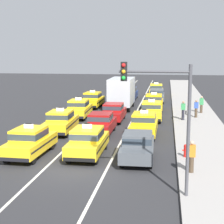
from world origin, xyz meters
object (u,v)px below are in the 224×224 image
(taxi_right_third, at_px, (151,110))
(pedestrian_near_crosswalk, at_px, (196,109))
(sedan_center_third, at_px, (113,112))
(traffic_light_pole, at_px, (165,107))
(taxi_left_second, at_px, (61,121))
(taxi_left_nearest, at_px, (30,141))
(taxi_left_fourth, at_px, (93,99))
(box_truck_center_fourth, at_px, (123,92))
(taxi_center_nearest, at_px, (88,141))
(taxi_right_sixth, at_px, (156,90))
(sedan_right_nearest, at_px, (138,145))
(taxi_right_fourth, at_px, (154,102))
(taxi_right_second, at_px, (144,124))
(pedestrian_by_storefront, at_px, (183,111))
(pedestrian_mid_block, at_px, (201,104))
(sedan_center_second, at_px, (101,123))
(pedestrian_trailing, at_px, (192,156))
(sedan_right_fifth, at_px, (157,95))
(taxi_left_third, at_px, (79,108))
(fire_hydrant, at_px, (186,150))
(sedan_center_fifth, at_px, (130,93))

(taxi_right_third, bearing_deg, pedestrian_near_crosswalk, 16.37)
(sedan_center_third, distance_m, traffic_light_pole, 17.23)
(taxi_left_second, bearing_deg, taxi_left_nearest, -90.11)
(taxi_left_fourth, height_order, box_truck_center_fourth, box_truck_center_fourth)
(taxi_center_nearest, bearing_deg, taxi_right_sixth, 84.18)
(sedan_right_nearest, xyz_separation_m, taxi_right_third, (0.23, 12.28, 0.03))
(box_truck_center_fourth, relative_size, taxi_right_fourth, 1.53)
(taxi_right_second, bearing_deg, taxi_left_fourth, 116.48)
(taxi_left_second, distance_m, pedestrian_by_storefront, 10.91)
(pedestrian_mid_block, relative_size, traffic_light_pole, 0.29)
(taxi_right_sixth, bearing_deg, taxi_right_third, -89.58)
(sedan_center_third, relative_size, taxi_right_sixth, 0.93)
(taxi_left_second, bearing_deg, box_truck_center_fourth, 76.09)
(sedan_center_second, distance_m, taxi_right_sixth, 24.28)
(taxi_left_nearest, xyz_separation_m, taxi_center_nearest, (3.30, 0.49, 0.00))
(taxi_left_nearest, height_order, pedestrian_trailing, taxi_left_nearest)
(pedestrian_near_crosswalk, bearing_deg, taxi_right_sixth, 103.71)
(sedan_right_fifth, relative_size, taxi_right_sixth, 0.94)
(taxi_left_fourth, distance_m, pedestrian_trailing, 22.89)
(sedan_right_nearest, distance_m, pedestrian_mid_block, 16.73)
(traffic_light_pole, bearing_deg, pedestrian_trailing, 66.16)
(sedan_center_second, relative_size, taxi_right_third, 0.94)
(taxi_left_third, relative_size, taxi_right_third, 1.01)
(taxi_right_fourth, distance_m, fire_hydrant, 17.49)
(sedan_right_nearest, xyz_separation_m, pedestrian_near_crosswalk, (4.17, 13.44, 0.10))
(taxi_left_second, xyz_separation_m, box_truck_center_fourth, (3.10, 12.51, 0.90))
(pedestrian_trailing, bearing_deg, sedan_center_fifth, 101.69)
(taxi_left_fourth, relative_size, sedan_center_third, 1.06)
(taxi_center_nearest, bearing_deg, sedan_center_fifth, 90.32)
(taxi_center_nearest, bearing_deg, taxi_left_fourth, 100.63)
(taxi_left_fourth, bearing_deg, sedan_center_third, -66.05)
(sedan_right_nearest, bearing_deg, taxi_right_second, 90.22)
(fire_hydrant, bearing_deg, taxi_center_nearest, -178.90)
(box_truck_center_fourth, height_order, taxi_right_fourth, box_truck_center_fourth)
(sedan_center_third, bearing_deg, fire_hydrant, -62.17)
(box_truck_center_fourth, distance_m, taxi_right_second, 12.97)
(sedan_center_fifth, distance_m, taxi_right_sixth, 5.03)
(taxi_center_nearest, height_order, pedestrian_near_crosswalk, taxi_center_nearest)
(taxi_left_fourth, relative_size, sedan_center_fifth, 1.06)
(taxi_left_fourth, distance_m, traffic_light_pole, 25.42)
(taxi_right_fourth, height_order, fire_hydrant, taxi_right_fourth)
(taxi_left_second, bearing_deg, pedestrian_trailing, -42.54)
(traffic_light_pole, bearing_deg, taxi_left_nearest, 146.41)
(sedan_right_nearest, relative_size, pedestrian_by_storefront, 2.66)
(sedan_center_fifth, height_order, taxi_right_second, taxi_right_second)
(sedan_center_third, distance_m, pedestrian_by_storefront, 6.03)
(taxi_left_fourth, bearing_deg, taxi_right_fourth, -8.50)
(traffic_light_pole, bearing_deg, sedan_center_fifth, 98.20)
(sedan_center_second, distance_m, taxi_right_third, 7.09)
(sedan_center_third, relative_size, pedestrian_trailing, 2.71)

